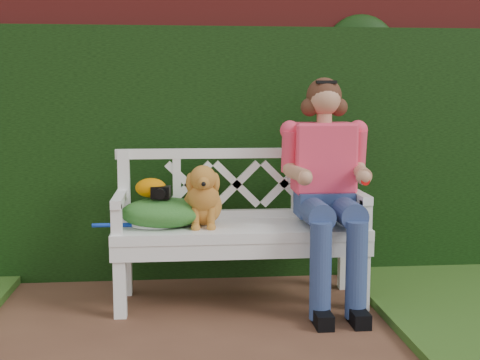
{
  "coord_description": "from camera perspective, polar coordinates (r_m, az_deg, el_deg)",
  "views": [
    {
      "loc": [
        -0.03,
        -2.69,
        1.26
      ],
      "look_at": [
        0.33,
        1.07,
        0.75
      ],
      "focal_mm": 48.0,
      "sensor_mm": 36.0,
      "label": 1
    }
  ],
  "objects": [
    {
      "name": "brick_wall",
      "position": [
        4.59,
        -5.07,
        5.66
      ],
      "size": [
        10.0,
        0.3,
        2.2
      ],
      "primitive_type": "cube",
      "color": "maroon",
      "rests_on": "ground"
    },
    {
      "name": "ivy_hedge",
      "position": [
        4.39,
        -5.02,
        2.3
      ],
      "size": [
        10.0,
        0.18,
        1.7
      ],
      "primitive_type": "cube",
      "color": "#15370E",
      "rests_on": "ground"
    },
    {
      "name": "garden_bench",
      "position": [
        3.91,
        -0.0,
        -7.43
      ],
      "size": [
        1.63,
        0.75,
        0.48
      ],
      "primitive_type": null,
      "rotation": [
        0.0,
        0.0,
        -0.1
      ],
      "color": "white",
      "rests_on": "ground"
    },
    {
      "name": "seated_woman",
      "position": [
        3.88,
        7.54,
        -1.35
      ],
      "size": [
        0.81,
        0.9,
        1.31
      ],
      "primitive_type": null,
      "rotation": [
        0.0,
        0.0,
        -0.42
      ],
      "color": "#DC336A",
      "rests_on": "ground"
    },
    {
      "name": "dog",
      "position": [
        3.79,
        -3.36,
        -1.3
      ],
      "size": [
        0.35,
        0.41,
        0.38
      ],
      "primitive_type": null,
      "rotation": [
        0.0,
        0.0,
        0.35
      ],
      "color": "tan",
      "rests_on": "garden_bench"
    },
    {
      "name": "tennis_racket",
      "position": [
        3.83,
        -7.91,
        -3.93
      ],
      "size": [
        0.56,
        0.29,
        0.03
      ],
      "primitive_type": null,
      "rotation": [
        0.0,
        0.0,
        -0.13
      ],
      "color": "white",
      "rests_on": "garden_bench"
    },
    {
      "name": "green_bag",
      "position": [
        3.82,
        -6.8,
        -2.81
      ],
      "size": [
        0.58,
        0.5,
        0.17
      ],
      "primitive_type": null,
      "rotation": [
        0.0,
        0.0,
        0.24
      ],
      "color": "#1E6723",
      "rests_on": "garden_bench"
    },
    {
      "name": "camera_item",
      "position": [
        3.77,
        -7.04,
        -1.09
      ],
      "size": [
        0.12,
        0.1,
        0.07
      ],
      "primitive_type": "cube",
      "rotation": [
        0.0,
        0.0,
        -0.14
      ],
      "color": "black",
      "rests_on": "green_bag"
    },
    {
      "name": "baseball_glove",
      "position": [
        3.81,
        -7.94,
        -0.69
      ],
      "size": [
        0.22,
        0.19,
        0.11
      ],
      "primitive_type": "ellipsoid",
      "rotation": [
        0.0,
        0.0,
        0.37
      ],
      "color": "#C46E01",
      "rests_on": "green_bag"
    }
  ]
}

